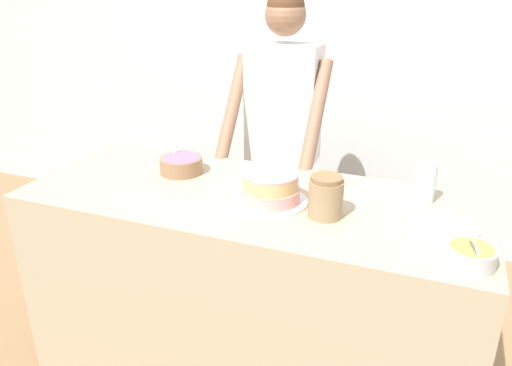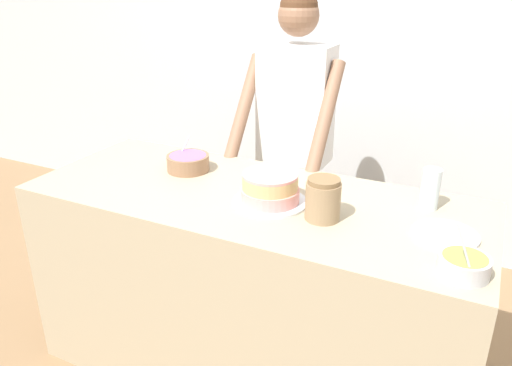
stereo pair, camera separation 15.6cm
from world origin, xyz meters
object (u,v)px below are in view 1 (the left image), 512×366
object	(u,v)px
frosting_bowl_olive	(471,255)
ceramic_plate	(446,227)
frosting_bowl_purple	(181,164)
drinking_glass	(426,183)
cake	(271,189)
person_baker	(283,120)
stoneware_jar	(326,197)

from	to	relation	value
frosting_bowl_olive	ceramic_plate	size ratio (longest dim) A/B	0.83
frosting_bowl_purple	drinking_glass	size ratio (longest dim) A/B	1.21
frosting_bowl_purple	ceramic_plate	bearing A→B (deg)	-6.91
frosting_bowl_purple	ceramic_plate	xyz separation A→B (m)	(1.13, -0.14, -0.03)
cake	drinking_glass	distance (m)	0.61
frosting_bowl_purple	frosting_bowl_olive	bearing A→B (deg)	-16.62
ceramic_plate	person_baker	bearing A→B (deg)	140.43
drinking_glass	ceramic_plate	distance (m)	0.24
frosting_bowl_olive	frosting_bowl_purple	bearing A→B (deg)	163.38
cake	frosting_bowl_olive	distance (m)	0.76
frosting_bowl_purple	cake	bearing A→B (deg)	-17.87
cake	ceramic_plate	xyz separation A→B (m)	(0.65, 0.02, -0.05)
person_baker	cake	size ratio (longest dim) A/B	5.66
ceramic_plate	frosting_bowl_purple	bearing A→B (deg)	173.09
cake	frosting_bowl_olive	size ratio (longest dim) A/B	1.56
cake	stoneware_jar	size ratio (longest dim) A/B	1.85
person_baker	ceramic_plate	bearing A→B (deg)	-39.57
cake	drinking_glass	size ratio (longest dim) A/B	1.85
cake	frosting_bowl_purple	size ratio (longest dim) A/B	1.53
person_baker	frosting_bowl_purple	distance (m)	0.64
cake	person_baker	bearing A→B (deg)	104.91
frosting_bowl_olive	cake	bearing A→B (deg)	164.22
ceramic_plate	stoneware_jar	world-z (taller)	stoneware_jar
cake	frosting_bowl_olive	bearing A→B (deg)	-15.78
frosting_bowl_purple	ceramic_plate	size ratio (longest dim) A/B	0.85
person_baker	frosting_bowl_olive	xyz separation A→B (m)	(0.92, -0.92, -0.09)
cake	ceramic_plate	world-z (taller)	cake
person_baker	frosting_bowl_purple	world-z (taller)	person_baker
cake	drinking_glass	xyz separation A→B (m)	(0.56, 0.23, 0.02)
cake	frosting_bowl_purple	world-z (taller)	frosting_bowl_purple
frosting_bowl_olive	stoneware_jar	size ratio (longest dim) A/B	1.19
drinking_glass	frosting_bowl_olive	bearing A→B (deg)	-69.06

